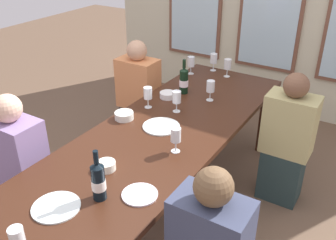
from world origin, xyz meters
The scene contains 21 objects.
ground_plane centered at (0.00, 0.00, 0.00)m, with size 12.00×12.00×0.00m, color brown.
dining_table centered at (0.00, 0.00, 0.68)m, with size 0.90×2.81×0.74m.
white_plate_0 centered at (0.28, -0.64, 0.74)m, with size 0.20×0.20×0.01m, color white.
white_plate_1 centered at (-0.03, -0.95, 0.74)m, with size 0.26×0.26×0.01m, color white.
white_plate_2 centered at (-0.03, 0.07, 0.74)m, with size 0.27×0.27×0.01m, color white.
wine_bottle_0 centered at (0.11, -0.77, 0.85)m, with size 0.08×0.08×0.30m.
wine_bottle_1 centered at (-0.20, 0.69, 0.85)m, with size 0.08×0.08×0.30m.
tasting_bowl_0 centered at (-0.26, 0.53, 0.76)m, with size 0.14×0.14×0.05m, color white.
tasting_bowl_1 centered at (-0.34, 0.03, 0.77)m, with size 0.14×0.14×0.05m, color white.
tasting_bowl_2 centered at (-0.03, -0.55, 0.77)m, with size 0.11×0.11×0.05m, color white.
wine_glass_0 centered at (0.22, -0.15, 0.86)m, with size 0.07×0.07×0.17m.
wine_glass_1 centered at (-0.07, 0.35, 0.86)m, with size 0.07×0.07×0.17m.
wine_glass_3 centered at (0.06, 0.67, 0.86)m, with size 0.07×0.07×0.17m.
wine_glass_4 centered at (-0.04, 1.24, 0.86)m, with size 0.07×0.07×0.17m.
wine_glass_5 centered at (-0.22, 1.32, 0.86)m, with size 0.07×0.07×0.17m.
wine_glass_6 centered at (0.08, -1.27, 0.86)m, with size 0.07×0.07×0.17m.
wine_glass_7 centered at (-0.37, 1.12, 0.86)m, with size 0.07×0.07×0.17m.
wine_glass_8 centered at (-0.30, 0.29, 0.86)m, with size 0.07×0.07×0.17m.
seated_person_0 centered at (-0.73, -0.66, 0.53)m, with size 0.38×0.24×1.11m.
seated_person_2 centered at (-0.73, 0.75, 0.53)m, with size 0.38×0.24×1.11m.
seated_person_3 centered at (0.73, 0.70, 0.53)m, with size 0.38×0.24×1.11m.
Camera 1 is at (1.28, -1.95, 2.09)m, focal length 40.43 mm.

